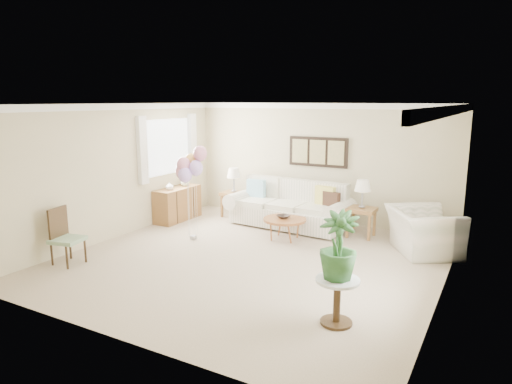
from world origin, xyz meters
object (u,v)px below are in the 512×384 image
coffee_table (285,220)px  balloon_cluster (190,166)px  accent_chair (64,235)px  sofa (290,209)px  armchair (423,231)px

coffee_table → balloon_cluster: balloon_cluster is taller
coffee_table → accent_chair: accent_chair is taller
sofa → balloon_cluster: size_ratio=1.49×
coffee_table → balloon_cluster: (-1.57, -0.89, 1.06)m
sofa → armchair: size_ratio=2.25×
armchair → balloon_cluster: size_ratio=0.66×
armchair → balloon_cluster: balloon_cluster is taller
coffee_table → armchair: 2.52m
accent_chair → balloon_cluster: bearing=63.0°
accent_chair → balloon_cluster: size_ratio=0.51×
coffee_table → accent_chair: bearing=-131.6°
coffee_table → accent_chair: 3.94m
armchair → accent_chair: size_ratio=1.29×
armchair → accent_chair: 6.13m
balloon_cluster → armchair: bearing=18.6°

